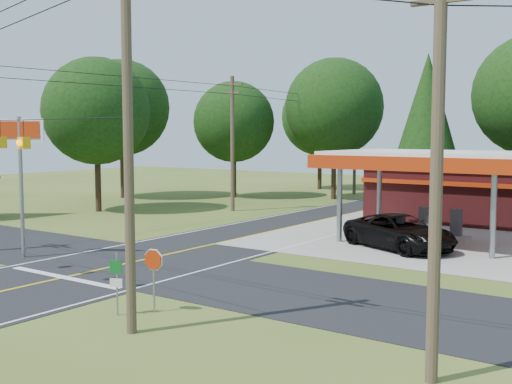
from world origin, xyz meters
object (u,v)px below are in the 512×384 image
Objects in this scene: suv_car at (400,232)px; octagonal_stop_sign at (153,265)px; gas_canopy at (430,163)px; big_stop_sign at (20,154)px.

octagonal_stop_sign reaches higher than suv_car.
gas_canopy reaches higher than octagonal_stop_sign.
big_stop_sign reaches higher than octagonal_stop_sign.
big_stop_sign is (-13.50, -12.35, 4.02)m from suv_car.
octagonal_stop_sign is (-1.99, -15.41, 0.70)m from suv_car.
big_stop_sign is at bearing -133.01° from gas_canopy.
gas_canopy is 1.61× the size of big_stop_sign.
octagonal_stop_sign is (11.51, -3.06, -3.31)m from big_stop_sign.
big_stop_sign is at bearing 165.12° from octagonal_stop_sign.
big_stop_sign is (-14.00, -15.01, 0.61)m from gas_canopy.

